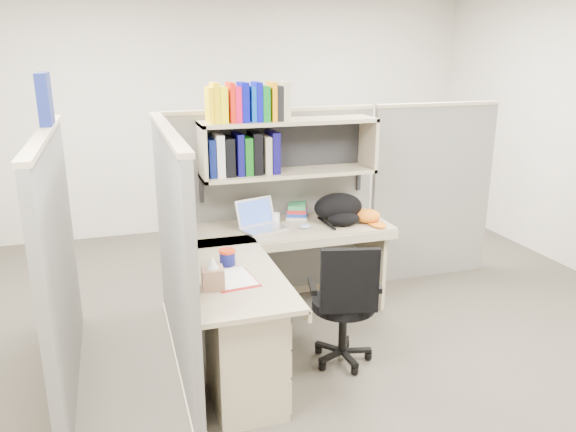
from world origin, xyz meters
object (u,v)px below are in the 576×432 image
object	(u,v)px
desk	(260,314)
laptop	(263,215)
snack_canister	(227,257)
task_chair	(344,322)
backpack	(341,209)

from	to	relation	value
desk	laptop	distance (m)	0.96
snack_canister	task_chair	bearing A→B (deg)	-18.46
backpack	task_chair	distance (m)	1.07
backpack	task_chair	world-z (taller)	backpack
desk	snack_canister	distance (m)	0.43
laptop	backpack	world-z (taller)	laptop
snack_canister	backpack	bearing A→B (deg)	30.47
desk	task_chair	xyz separation A→B (m)	(0.57, -0.05, -0.12)
desk	task_chair	size ratio (longest dim) A/B	1.93
snack_canister	desk	bearing A→B (deg)	-49.71
snack_canister	task_chair	xyz separation A→B (m)	(0.73, -0.25, -0.47)
backpack	snack_canister	size ratio (longest dim) A/B	3.76
backpack	task_chair	size ratio (longest dim) A/B	0.45
laptop	backpack	xyz separation A→B (m)	(0.64, -0.02, -0.00)
desk	laptop	bearing A→B (deg)	73.28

